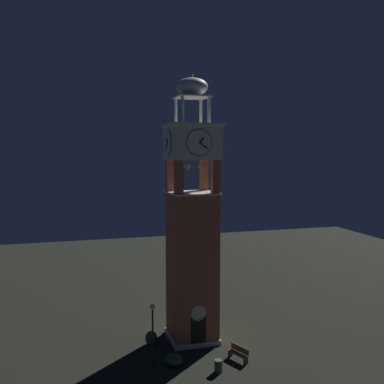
# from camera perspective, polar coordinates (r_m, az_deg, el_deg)

# --- Properties ---
(ground) EXTENTS (80.00, 80.00, 0.00)m
(ground) POSITION_cam_1_polar(r_m,az_deg,el_deg) (34.55, 0.00, -18.62)
(ground) COLOR black
(clock_tower) EXTENTS (3.85, 3.85, 19.50)m
(clock_tower) POSITION_cam_1_polar(r_m,az_deg,el_deg) (32.17, 0.00, -5.50)
(clock_tower) COLOR #AD5B42
(clock_tower) RESTS_ON ground
(park_bench) EXTENTS (1.05, 1.64, 0.95)m
(park_bench) POSITION_cam_1_polar(r_m,az_deg,el_deg) (31.42, 6.12, -20.21)
(park_bench) COLOR brown
(park_bench) RESTS_ON ground
(lamp_post) EXTENTS (0.36, 0.36, 4.14)m
(lamp_post) POSITION_cam_1_polar(r_m,az_deg,el_deg) (29.73, -5.18, -16.75)
(lamp_post) COLOR black
(lamp_post) RESTS_ON ground
(trash_bin) EXTENTS (0.52, 0.52, 0.80)m
(trash_bin) POSITION_cam_1_polar(r_m,az_deg,el_deg) (29.89, 3.48, -21.77)
(trash_bin) COLOR #38513D
(trash_bin) RESTS_ON ground
(shrub_near_entry) EXTENTS (1.23, 1.23, 0.71)m
(shrub_near_entry) POSITION_cam_1_polar(r_m,az_deg,el_deg) (30.74, -2.42, -21.05)
(shrub_near_entry) COLOR #28562D
(shrub_near_entry) RESTS_ON ground
(shrub_left_of_tower) EXTENTS (0.87, 0.87, 1.03)m
(shrub_left_of_tower) POSITION_cam_1_polar(r_m,az_deg,el_deg) (33.46, -5.36, -18.50)
(shrub_left_of_tower) COLOR #28562D
(shrub_left_of_tower) RESTS_ON ground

